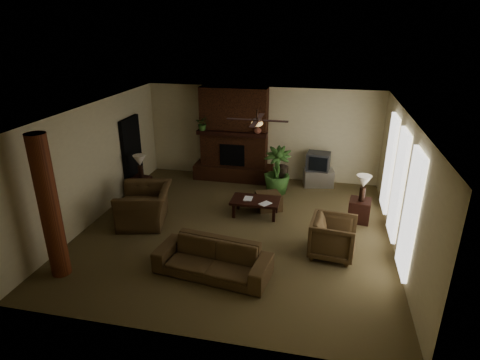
% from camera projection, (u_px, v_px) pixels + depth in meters
% --- Properties ---
extents(room_shell, '(7.00, 7.00, 7.00)m').
position_uv_depth(room_shell, '(236.00, 174.00, 8.81)').
color(room_shell, brown).
rests_on(room_shell, ground).
extents(fireplace, '(2.40, 0.70, 2.80)m').
position_uv_depth(fireplace, '(234.00, 142.00, 11.98)').
color(fireplace, '#4E2714').
rests_on(fireplace, ground).
extents(windows, '(0.08, 3.65, 2.35)m').
position_uv_depth(windows, '(398.00, 185.00, 8.33)').
color(windows, white).
rests_on(windows, ground).
extents(log_column, '(0.36, 0.36, 2.80)m').
position_uv_depth(log_column, '(49.00, 208.00, 7.21)').
color(log_column, brown).
rests_on(log_column, ground).
extents(doorway, '(0.10, 1.00, 2.10)m').
position_uv_depth(doorway, '(132.00, 154.00, 11.24)').
color(doorway, black).
rests_on(doorway, ground).
extents(ceiling_fan, '(1.35, 1.35, 0.37)m').
position_uv_depth(ceiling_fan, '(257.00, 122.00, 8.58)').
color(ceiling_fan, black).
rests_on(ceiling_fan, ceiling).
extents(sofa, '(2.28, 0.95, 0.87)m').
position_uv_depth(sofa, '(213.00, 254.00, 7.55)').
color(sofa, '#503B22').
rests_on(sofa, ground).
extents(armchair_left, '(1.18, 1.53, 1.18)m').
position_uv_depth(armchair_left, '(144.00, 200.00, 9.47)').
color(armchair_left, '#503B22').
rests_on(armchair_left, ground).
extents(armchair_right, '(0.93, 0.98, 0.92)m').
position_uv_depth(armchair_right, '(333.00, 235.00, 8.15)').
color(armchair_right, '#503B22').
rests_on(armchair_right, ground).
extents(coffee_table, '(1.20, 0.70, 0.43)m').
position_uv_depth(coffee_table, '(255.00, 202.00, 9.89)').
color(coffee_table, black).
rests_on(coffee_table, ground).
extents(ottoman, '(0.79, 0.79, 0.40)m').
position_uv_depth(ottoman, '(269.00, 201.00, 10.32)').
color(ottoman, '#503B22').
rests_on(ottoman, ground).
extents(tv_stand, '(0.93, 0.65, 0.50)m').
position_uv_depth(tv_stand, '(318.00, 178.00, 11.75)').
color(tv_stand, '#B7B7B9').
rests_on(tv_stand, ground).
extents(tv, '(0.71, 0.60, 0.52)m').
position_uv_depth(tv, '(318.00, 161.00, 11.55)').
color(tv, '#353538').
rests_on(tv, tv_stand).
extents(floor_vase, '(0.34, 0.34, 0.77)m').
position_uv_depth(floor_vase, '(282.00, 175.00, 11.43)').
color(floor_vase, '#2D2219').
rests_on(floor_vase, ground).
extents(floor_plant, '(0.83, 1.38, 0.75)m').
position_uv_depth(floor_plant, '(276.00, 181.00, 11.19)').
color(floor_plant, '#355D25').
rests_on(floor_plant, ground).
extents(side_table_left, '(0.59, 0.59, 0.55)m').
position_uv_depth(side_table_left, '(140.00, 187.00, 11.02)').
color(side_table_left, black).
rests_on(side_table_left, ground).
extents(lamp_left, '(0.39, 0.39, 0.65)m').
position_uv_depth(lamp_left, '(140.00, 162.00, 10.76)').
color(lamp_left, black).
rests_on(lamp_left, side_table_left).
extents(side_table_right, '(0.56, 0.56, 0.55)m').
position_uv_depth(side_table_right, '(359.00, 210.00, 9.65)').
color(side_table_right, black).
rests_on(side_table_right, ground).
extents(lamp_right, '(0.42, 0.42, 0.65)m').
position_uv_depth(lamp_right, '(364.00, 183.00, 9.35)').
color(lamp_right, black).
rests_on(lamp_right, side_table_right).
extents(mantel_plant, '(0.39, 0.43, 0.33)m').
position_uv_depth(mantel_plant, '(203.00, 125.00, 11.66)').
color(mantel_plant, '#355D25').
rests_on(mantel_plant, fireplace).
extents(mantel_vase, '(0.27, 0.27, 0.22)m').
position_uv_depth(mantel_vase, '(258.00, 130.00, 11.36)').
color(mantel_vase, brown).
rests_on(mantel_vase, fireplace).
extents(book_a, '(0.22, 0.03, 0.29)m').
position_uv_depth(book_a, '(244.00, 194.00, 9.85)').
color(book_a, '#999999').
rests_on(book_a, coffee_table).
extents(book_b, '(0.18, 0.14, 0.29)m').
position_uv_depth(book_b, '(262.00, 197.00, 9.64)').
color(book_b, '#999999').
rests_on(book_b, coffee_table).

